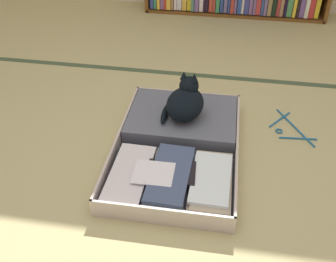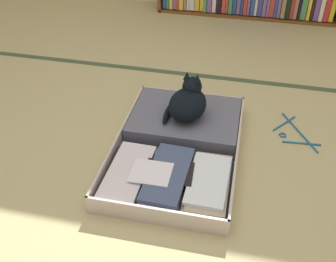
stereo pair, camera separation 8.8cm
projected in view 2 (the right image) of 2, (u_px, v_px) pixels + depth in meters
name	position (u px, v px, depth m)	size (l,w,h in m)	color
ground_plane	(163.00, 185.00, 1.89)	(10.00, 10.00, 0.00)	tan
tatami_border	(199.00, 75.00, 2.71)	(4.80, 0.05, 0.00)	#3E4E35
open_suitcase	(179.00, 143.00, 2.07)	(0.63, 0.95, 0.10)	#BCAEA6
black_cat	(188.00, 102.00, 2.11)	(0.25, 0.28, 0.25)	black
clothes_hanger	(294.00, 133.00, 2.20)	(0.26, 0.33, 0.01)	#1F6094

